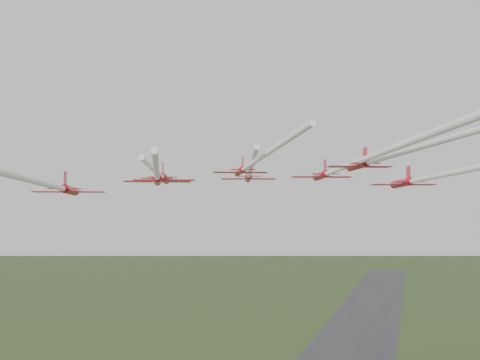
% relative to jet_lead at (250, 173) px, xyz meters
% --- Properties ---
extents(runway, '(38.00, 900.00, 0.04)m').
position_rel_jet_lead_xyz_m(runway, '(-0.59, 198.71, -62.29)').
color(runway, '#303032').
rests_on(runway, ground).
extents(jet_lead, '(18.49, 57.59, 2.93)m').
position_rel_jet_lead_xyz_m(jet_lead, '(0.00, 0.00, 0.00)').
color(jet_lead, red).
extents(jet_row2_left, '(16.30, 42.73, 2.92)m').
position_rel_jet_lead_xyz_m(jet_row2_left, '(-10.50, -12.10, -1.08)').
color(jet_row2_left, red).
extents(jet_row2_right, '(23.67, 66.97, 2.83)m').
position_rel_jet_lead_xyz_m(jet_row2_right, '(16.60, -15.43, -0.58)').
color(jet_row2_right, red).
extents(jet_row3_left, '(19.12, 45.65, 2.93)m').
position_rel_jet_lead_xyz_m(jet_row3_left, '(-17.87, -28.65, -3.47)').
color(jet_row3_left, red).
extents(jet_row3_mid, '(21.37, 51.64, 2.34)m').
position_rel_jet_lead_xyz_m(jet_row3_mid, '(5.95, -23.45, -0.56)').
color(jet_row3_mid, red).
extents(jet_row3_right, '(21.25, 66.34, 2.70)m').
position_rel_jet_lead_xyz_m(jet_row3_right, '(28.67, -24.42, -2.41)').
color(jet_row3_right, red).
extents(jet_row4_left, '(17.90, 40.71, 2.52)m').
position_rel_jet_lead_xyz_m(jet_row4_left, '(-3.01, -32.70, -2.53)').
color(jet_row4_left, red).
extents(jet_row4_right, '(22.43, 56.30, 2.34)m').
position_rel_jet_lead_xyz_m(jet_row4_right, '(24.18, -35.69, -0.87)').
color(jet_row4_right, red).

